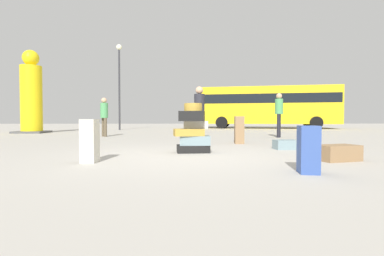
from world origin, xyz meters
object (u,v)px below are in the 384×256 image
at_px(suitcase_navy_left_side, 308,149).
at_px(person_tourist_with_camera, 104,113).
at_px(suitcase_brown_foreground_near, 338,153).
at_px(person_passerby_in_red, 279,111).
at_px(person_bearded_onlooker, 199,110).
at_px(suitcase_tower, 193,131).
at_px(yellow_dummy_statue, 31,96).
at_px(parked_bus, 267,105).
at_px(suitcase_slate_upright_blue, 289,145).
at_px(suitcase_cream_right_side, 90,141).
at_px(suitcase_brown_white_trunk, 239,130).
at_px(lamp_post, 119,74).

relative_size(suitcase_navy_left_side, person_tourist_with_camera, 0.39).
distance_m(suitcase_brown_foreground_near, person_passerby_in_red, 6.33).
height_order(suitcase_navy_left_side, person_bearded_onlooker, person_bearded_onlooker).
bearing_deg(person_passerby_in_red, suitcase_tower, -9.82).
distance_m(yellow_dummy_statue, parked_bus, 15.93).
distance_m(suitcase_slate_upright_blue, parked_bus, 16.08).
bearing_deg(person_bearded_onlooker, yellow_dummy_statue, -112.79).
distance_m(person_passerby_in_red, yellow_dummy_statue, 12.07).
height_order(suitcase_slate_upright_blue, suitcase_brown_foreground_near, suitcase_brown_foreground_near).
bearing_deg(suitcase_tower, suitcase_navy_left_side, -59.41).
bearing_deg(suitcase_slate_upright_blue, person_passerby_in_red, 69.36).
bearing_deg(suitcase_brown_foreground_near, person_tourist_with_camera, 114.87).
bearing_deg(suitcase_navy_left_side, person_passerby_in_red, 84.90).
distance_m(suitcase_navy_left_side, parked_bus, 19.11).
bearing_deg(parked_bus, yellow_dummy_statue, -139.97).
relative_size(suitcase_slate_upright_blue, yellow_dummy_statue, 0.16).
relative_size(suitcase_tower, yellow_dummy_statue, 0.25).
height_order(suitcase_cream_right_side, yellow_dummy_statue, yellow_dummy_statue).
relative_size(suitcase_brown_white_trunk, person_passerby_in_red, 0.46).
height_order(person_tourist_with_camera, yellow_dummy_statue, yellow_dummy_statue).
distance_m(suitcase_brown_foreground_near, parked_bus, 17.83).
height_order(person_bearded_onlooker, person_passerby_in_red, person_passerby_in_red).
relative_size(suitcase_brown_white_trunk, person_bearded_onlooker, 0.48).
relative_size(suitcase_cream_right_side, parked_bus, 0.07).
height_order(person_passerby_in_red, yellow_dummy_statue, yellow_dummy_statue).
bearing_deg(suitcase_cream_right_side, suitcase_brown_foreground_near, 4.02).
relative_size(suitcase_brown_foreground_near, lamp_post, 0.12).
xyz_separation_m(suitcase_slate_upright_blue, lamp_post, (-6.52, 12.41, 3.58)).
bearing_deg(suitcase_navy_left_side, person_tourist_with_camera, 131.73).
bearing_deg(suitcase_brown_white_trunk, person_bearded_onlooker, -178.13).
height_order(suitcase_cream_right_side, person_passerby_in_red, person_passerby_in_red).
height_order(suitcase_navy_left_side, suitcase_brown_white_trunk, suitcase_brown_white_trunk).
relative_size(person_tourist_with_camera, lamp_post, 0.28).
distance_m(suitcase_tower, yellow_dummy_statue, 11.93).
height_order(person_tourist_with_camera, person_passerby_in_red, person_passerby_in_red).
height_order(suitcase_slate_upright_blue, lamp_post, lamp_post).
bearing_deg(suitcase_brown_foreground_near, suitcase_tower, 137.51).
relative_size(suitcase_tower, suitcase_brown_foreground_near, 1.53).
bearing_deg(yellow_dummy_statue, lamp_post, 48.93).
height_order(suitcase_brown_white_trunk, yellow_dummy_statue, yellow_dummy_statue).
relative_size(yellow_dummy_statue, lamp_post, 0.75).
height_order(person_passerby_in_red, lamp_post, lamp_post).
bearing_deg(person_tourist_with_camera, suitcase_brown_white_trunk, 16.39).
height_order(suitcase_brown_foreground_near, person_tourist_with_camera, person_tourist_with_camera).
distance_m(person_tourist_with_camera, yellow_dummy_statue, 5.60).
bearing_deg(person_passerby_in_red, person_bearded_onlooker, -24.85).
relative_size(suitcase_navy_left_side, yellow_dummy_statue, 0.15).
relative_size(suitcase_slate_upright_blue, lamp_post, 0.12).
bearing_deg(person_bearded_onlooker, lamp_post, -140.52).
distance_m(suitcase_tower, suitcase_cream_right_side, 2.17).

